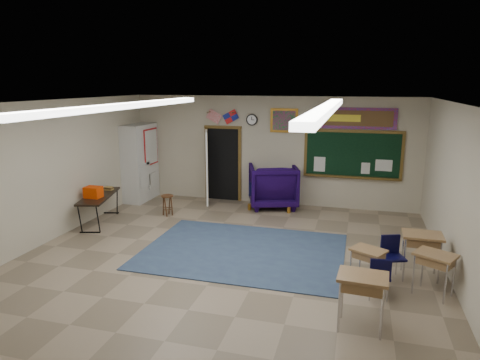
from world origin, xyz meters
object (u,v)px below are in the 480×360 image
(student_desk_front_right, at_px, (421,253))
(student_desk_front_left, at_px, (368,265))
(folding_table, at_px, (100,208))
(wooden_stool, at_px, (168,205))
(wingback_armchair, at_px, (273,186))

(student_desk_front_right, bearing_deg, student_desk_front_left, -146.93)
(folding_table, bearing_deg, wooden_stool, 21.73)
(student_desk_front_left, bearing_deg, wooden_stool, -179.85)
(student_desk_front_left, relative_size, wooden_stool, 1.24)
(student_desk_front_left, distance_m, wooden_stool, 5.60)
(folding_table, distance_m, wooden_stool, 1.67)
(student_desk_front_right, distance_m, folding_table, 7.23)
(wingback_armchair, distance_m, wooden_stool, 2.91)
(wingback_armchair, xyz_separation_m, wooden_stool, (-2.45, -1.53, -0.31))
(student_desk_front_left, distance_m, folding_table, 6.47)
(folding_table, bearing_deg, student_desk_front_right, -23.95)
(folding_table, xyz_separation_m, wooden_stool, (1.33, 1.00, -0.11))
(wingback_armchair, height_order, wooden_stool, wingback_armchair)
(folding_table, bearing_deg, student_desk_front_left, -30.16)
(wingback_armchair, height_order, student_desk_front_left, wingback_armchair)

